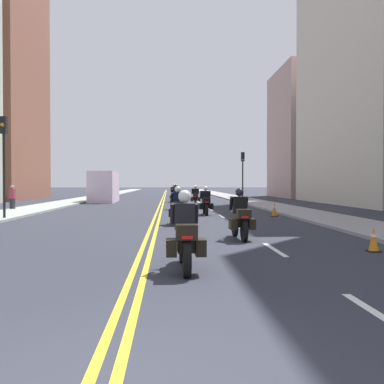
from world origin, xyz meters
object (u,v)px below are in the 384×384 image
object	(u,v)px
motorcycle_0	(185,238)
motorcycle_5	(195,197)
motorcycle_2	(178,209)
pedestrian_1	(12,198)
motorcycle_4	(176,199)
traffic_light_near	(4,149)
motorcycle_1	(240,218)
traffic_cone_1	(374,239)
traffic_cone_0	(274,209)
motorcycle_3	(206,203)
motorcycle_6	(174,195)
parked_truck	(105,188)
traffic_light_far	(243,168)

from	to	relation	value
motorcycle_0	motorcycle_5	size ratio (longest dim) A/B	1.04
motorcycle_2	pedestrian_1	size ratio (longest dim) A/B	1.36
motorcycle_4	pedestrian_1	distance (m)	10.40
traffic_light_near	motorcycle_0	bearing A→B (deg)	-57.69
motorcycle_1	traffic_cone_1	distance (m)	4.03
traffic_cone_0	motorcycle_3	bearing A→B (deg)	157.11
motorcycle_2	motorcycle_6	bearing A→B (deg)	90.55
traffic_cone_0	motorcycle_6	bearing A→B (deg)	105.69
parked_truck	motorcycle_1	bearing A→B (deg)	-74.05
motorcycle_1	motorcycle_4	world-z (taller)	motorcycle_4
motorcycle_1	traffic_cone_0	bearing A→B (deg)	68.36
pedestrian_1	motorcycle_2	bearing A→B (deg)	-21.39
motorcycle_2	motorcycle_6	world-z (taller)	motorcycle_6
traffic_light_near	motorcycle_4	bearing A→B (deg)	46.04
motorcycle_5	traffic_light_far	xyz separation A→B (m)	(4.44, 4.21, 2.43)
motorcycle_5	traffic_light_far	world-z (taller)	traffic_light_far
motorcycle_1	motorcycle_6	size ratio (longest dim) A/B	0.98
motorcycle_1	motorcycle_4	distance (m)	16.36
motorcycle_4	traffic_cone_1	world-z (taller)	motorcycle_4
motorcycle_3	traffic_cone_0	distance (m)	3.76
motorcycle_5	traffic_cone_1	bearing A→B (deg)	-80.99
pedestrian_1	parked_truck	bearing A→B (deg)	96.13
motorcycle_5	traffic_cone_1	xyz separation A→B (m)	(3.10, -24.35, -0.34)
motorcycle_4	traffic_cone_1	distance (m)	19.53
motorcycle_6	parked_truck	size ratio (longest dim) A/B	0.33
motorcycle_6	traffic_light_far	size ratio (longest dim) A/B	0.49
traffic_cone_0	pedestrian_1	distance (m)	16.49
motorcycle_0	traffic_cone_0	bearing A→B (deg)	69.14
traffic_light_near	motorcycle_6	bearing A→B (deg)	67.15
pedestrian_1	parked_truck	size ratio (longest dim) A/B	0.25
motorcycle_2	pedestrian_1	world-z (taller)	pedestrian_1
motorcycle_4	parked_truck	bearing A→B (deg)	118.87
traffic_cone_0	traffic_cone_1	world-z (taller)	traffic_cone_0
motorcycle_0	motorcycle_6	size ratio (longest dim) A/B	1.03
motorcycle_4	traffic_light_far	size ratio (longest dim) A/B	0.48
motorcycle_3	motorcycle_5	distance (m)	10.83
motorcycle_4	motorcycle_6	distance (m)	10.94
traffic_light_far	parked_truck	distance (m)	12.83
motorcycle_0	parked_truck	world-z (taller)	parked_truck
motorcycle_1	motorcycle_6	world-z (taller)	motorcycle_6
motorcycle_2	traffic_cone_1	bearing A→B (deg)	-57.98
motorcycle_2	motorcycle_3	distance (m)	5.80
motorcycle_4	motorcycle_0	bearing A→B (deg)	-89.35
motorcycle_5	motorcycle_2	bearing A→B (deg)	-94.24
motorcycle_2	motorcycle_6	distance (m)	21.93
parked_truck	traffic_cone_0	bearing A→B (deg)	-59.08
motorcycle_3	traffic_light_near	xyz separation A→B (m)	(-9.73, -3.06, 2.70)
motorcycle_2	motorcycle_3	size ratio (longest dim) A/B	1.06
traffic_light_near	parked_truck	world-z (taller)	traffic_light_near
traffic_light_near	pedestrian_1	distance (m)	8.27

